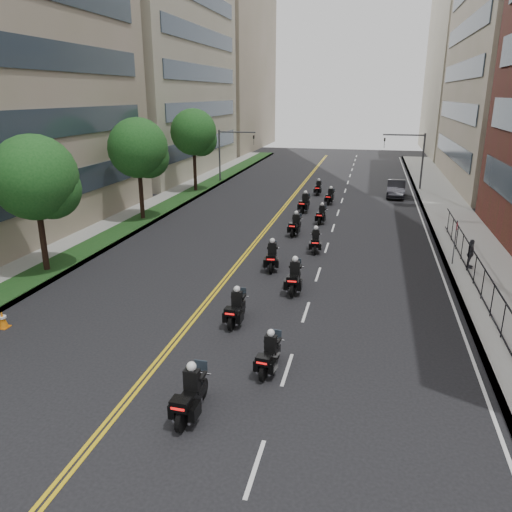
{
  "coord_description": "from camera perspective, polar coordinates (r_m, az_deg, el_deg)",
  "views": [
    {
      "loc": [
        5.6,
        -10.31,
        9.25
      ],
      "look_at": [
        0.12,
        13.45,
        1.3
      ],
      "focal_mm": 35.0,
      "sensor_mm": 36.0,
      "label": 1
    }
  ],
  "objects": [
    {
      "name": "traffic_cone",
      "position": [
        23.28,
        -26.98,
        -6.5
      ],
      "size": [
        0.44,
        0.44,
        0.73
      ],
      "color": "orange",
      "rests_on": "ground"
    },
    {
      "name": "building_right_far",
      "position": [
        89.81,
        24.57,
        18.92
      ],
      "size": [
        15.0,
        28.0,
        26.0
      ],
      "primitive_type": "cube",
      "color": "gray",
      "rests_on": "ground"
    },
    {
      "name": "grass_strip",
      "position": [
        40.14,
        -12.18,
        4.57
      ],
      "size": [
        2.0,
        90.0,
        0.04
      ],
      "primitive_type": "cube",
      "color": "#153C16",
      "rests_on": "sidewalk_left"
    },
    {
      "name": "motorcycle_7",
      "position": [
        37.75,
        7.51,
        4.67
      ],
      "size": [
        0.6,
        2.11,
        1.55
      ],
      "rotation": [
        0.0,
        0.0,
        -0.11
      ],
      "color": "black",
      "rests_on": "ground"
    },
    {
      "name": "motorcycle_5",
      "position": [
        30.78,
        6.81,
        1.66
      ],
      "size": [
        0.57,
        2.17,
        1.6
      ],
      "rotation": [
        0.0,
        0.0,
        0.08
      ],
      "color": "black",
      "rests_on": "ground"
    },
    {
      "name": "iron_fence",
      "position": [
        24.43,
        24.93,
        -3.7
      ],
      "size": [
        0.05,
        28.0,
        1.5
      ],
      "color": "black",
      "rests_on": "sidewalk_right"
    },
    {
      "name": "parked_sedan",
      "position": [
        49.07,
        15.71,
        7.42
      ],
      "size": [
        1.81,
        4.69,
        1.52
      ],
      "primitive_type": "imported",
      "rotation": [
        0.0,
        0.0,
        -0.04
      ],
      "color": "black",
      "rests_on": "ground"
    },
    {
      "name": "motorcycle_6",
      "position": [
        34.32,
        4.53,
        3.49
      ],
      "size": [
        0.64,
        2.26,
        1.67
      ],
      "rotation": [
        0.0,
        0.0,
        -0.11
      ],
      "color": "black",
      "rests_on": "ground"
    },
    {
      "name": "street_trees",
      "position": [
        33.62,
        -17.1,
        10.23
      ],
      "size": [
        4.4,
        38.4,
        7.98
      ],
      "color": "black",
      "rests_on": "ground"
    },
    {
      "name": "motorcycle_9",
      "position": [
        44.58,
        8.48,
        6.69
      ],
      "size": [
        0.65,
        2.12,
        1.57
      ],
      "rotation": [
        0.0,
        0.0,
        -0.14
      ],
      "color": "black",
      "rests_on": "ground"
    },
    {
      "name": "traffic_signal_left",
      "position": [
        54.74,
        -3.22,
        12.2
      ],
      "size": [
        4.09,
        0.2,
        5.6
      ],
      "color": "#3F3F44",
      "rests_on": "ground"
    },
    {
      "name": "motorcycle_10",
      "position": [
        48.7,
        7.14,
        7.69
      ],
      "size": [
        0.49,
        2.08,
        1.54
      ],
      "rotation": [
        0.0,
        0.0,
        -0.04
      ],
      "color": "black",
      "rests_on": "ground"
    },
    {
      "name": "traffic_signal_right",
      "position": [
        52.75,
        17.53,
        11.19
      ],
      "size": [
        4.09,
        0.2,
        5.6
      ],
      "color": "#3F3F44",
      "rests_on": "ground"
    },
    {
      "name": "motorcycle_8",
      "position": [
        41.19,
        5.6,
        5.98
      ],
      "size": [
        0.71,
        2.39,
        1.76
      ],
      "rotation": [
        0.0,
        0.0,
        -0.12
      ],
      "color": "black",
      "rests_on": "ground"
    },
    {
      "name": "pedestrian_c",
      "position": [
        29.58,
        23.31,
        0.25
      ],
      "size": [
        0.59,
        1.01,
        1.61
      ],
      "primitive_type": "imported",
      "rotation": [
        0.0,
        0.0,
        1.34
      ],
      "color": "#3C3D44",
      "rests_on": "sidewalk_right"
    },
    {
      "name": "motorcycle_2",
      "position": [
        21.07,
        -2.28,
        -6.07
      ],
      "size": [
        0.52,
        2.22,
        1.64
      ],
      "rotation": [
        0.0,
        0.0,
        -0.03
      ],
      "color": "black",
      "rests_on": "ground"
    },
    {
      "name": "sidewalk_left",
      "position": [
        40.51,
        -13.2,
        4.47
      ],
      "size": [
        4.0,
        90.0,
        0.15
      ],
      "primitive_type": "cube",
      "color": "gray",
      "rests_on": "ground"
    },
    {
      "name": "sidewalk_right",
      "position": [
        37.04,
        22.5,
        2.31
      ],
      "size": [
        4.0,
        90.0,
        0.15
      ],
      "primitive_type": "cube",
      "color": "gray",
      "rests_on": "ground"
    },
    {
      "name": "building_left_far",
      "position": [
        92.6,
        -4.67,
        20.31
      ],
      "size": [
        16.0,
        28.0,
        26.0
      ],
      "primitive_type": "cube",
      "color": "gray",
      "rests_on": "ground"
    },
    {
      "name": "building_left_mid",
      "position": [
        64.97,
        -13.47,
        24.45
      ],
      "size": [
        16.11,
        28.0,
        34.0
      ],
      "color": "gray",
      "rests_on": "ground"
    },
    {
      "name": "motorcycle_0",
      "position": [
        15.54,
        -7.46,
        -15.54
      ],
      "size": [
        0.55,
        2.36,
        1.74
      ],
      "rotation": [
        0.0,
        0.0,
        -0.03
      ],
      "color": "black",
      "rests_on": "ground"
    },
    {
      "name": "motorcycle_4",
      "position": [
        27.46,
        1.83,
        -0.13
      ],
      "size": [
        0.7,
        2.35,
        1.74
      ],
      "rotation": [
        0.0,
        0.0,
        0.13
      ],
      "color": "black",
      "rests_on": "ground"
    },
    {
      "name": "ground",
      "position": [
        14.94,
        -12.99,
        -20.74
      ],
      "size": [
        160.0,
        160.0,
        0.0
      ],
      "primitive_type": "plane",
      "color": "black",
      "rests_on": "ground"
    },
    {
      "name": "motorcycle_1",
      "position": [
        17.63,
        1.56,
        -11.28
      ],
      "size": [
        0.61,
        2.1,
        1.55
      ],
      "rotation": [
        0.0,
        0.0,
        -0.11
      ],
      "color": "black",
      "rests_on": "ground"
    },
    {
      "name": "motorcycle_3",
      "position": [
        24.4,
        4.41,
        -2.51
      ],
      "size": [
        0.56,
        2.41,
        1.78
      ],
      "rotation": [
        0.0,
        0.0,
        0.03
      ],
      "color": "black",
      "rests_on": "ground"
    }
  ]
}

